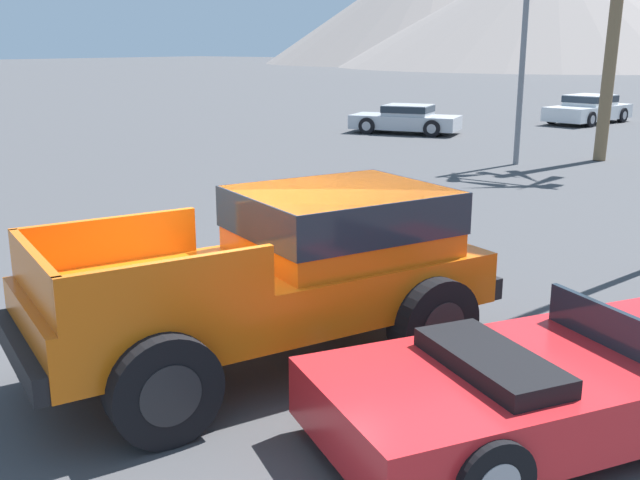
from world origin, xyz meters
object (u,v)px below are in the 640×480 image
at_px(parked_car_silver, 406,119).
at_px(traffic_light_main, 568,21).
at_px(red_convertible_car, 561,383).
at_px(parked_car_white, 589,109).
at_px(orange_pickup_truck, 291,266).

distance_m(parked_car_silver, traffic_light_main, 9.65).
height_order(red_convertible_car, parked_car_silver, parked_car_silver).
relative_size(red_convertible_car, parked_car_white, 0.98).
height_order(orange_pickup_truck, traffic_light_main, traffic_light_main).
relative_size(orange_pickup_truck, parked_car_white, 1.11).
bearing_deg(parked_car_white, orange_pickup_truck, 111.85).
bearing_deg(parked_car_white, red_convertible_car, 117.62).
bearing_deg(orange_pickup_truck, parked_car_silver, 138.77).
distance_m(red_convertible_car, parked_car_white, 28.54).
bearing_deg(orange_pickup_truck, parked_car_white, 122.97).
height_order(orange_pickup_truck, parked_car_white, orange_pickup_truck).
relative_size(parked_car_white, traffic_light_main, 0.85).
distance_m(orange_pickup_truck, parked_car_white, 28.02).
relative_size(orange_pickup_truck, traffic_light_main, 0.94).
bearing_deg(red_convertible_car, parked_car_silver, 153.87).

